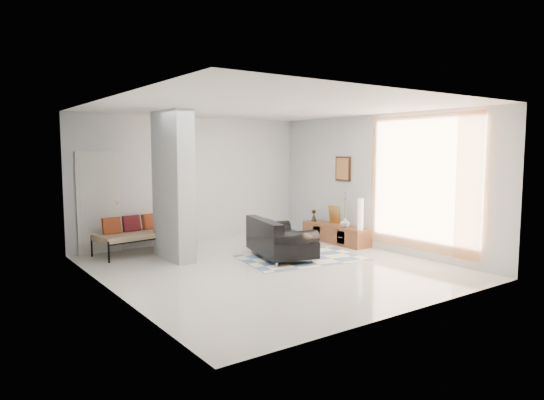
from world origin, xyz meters
TOP-DOWN VIEW (x-y plane):
  - floor at (0.00, 0.00)m, footprint 6.00×6.00m
  - ceiling at (0.00, 0.00)m, footprint 6.00×6.00m
  - wall_back at (0.00, 3.00)m, footprint 6.00×0.00m
  - wall_front at (0.00, -3.00)m, footprint 6.00×0.00m
  - wall_left at (-2.75, 0.00)m, footprint 0.00×6.00m
  - wall_right at (2.75, 0.00)m, footprint 0.00×6.00m
  - partition_column at (-1.10, 1.60)m, footprint 0.35×1.20m
  - hallway_door at (-2.10, 2.96)m, footprint 0.85×0.06m
  - curtain at (2.67, -1.15)m, footprint 0.00×2.55m
  - wall_art at (2.72, 1.00)m, footprint 0.04×0.45m
  - media_console at (2.52, 1.00)m, footprint 0.45×1.79m
  - loveseat at (0.54, 0.48)m, footprint 1.24×1.71m
  - daybed at (-1.43, 2.47)m, footprint 1.91×1.02m
  - area_rug at (0.90, 0.19)m, footprint 2.48×1.88m
  - cylinder_lamp at (2.50, 0.23)m, footprint 0.12×0.12m
  - bronze_figurine at (2.47, 1.70)m, footprint 0.15×0.15m
  - vase at (2.47, 0.66)m, footprint 0.21×0.21m

SIDE VIEW (x-z plane):
  - floor at x=0.00m, z-range 0.00..0.00m
  - area_rug at x=0.90m, z-range 0.00..0.01m
  - media_console at x=2.52m, z-range -0.20..0.60m
  - loveseat at x=0.54m, z-range -0.02..0.74m
  - daybed at x=-1.43m, z-range 0.03..0.80m
  - vase at x=2.47m, z-range 0.40..0.61m
  - bronze_figurine at x=2.47m, z-range 0.40..0.68m
  - cylinder_lamp at x=2.50m, z-range 0.40..1.05m
  - hallway_door at x=-2.10m, z-range 0.00..2.04m
  - partition_column at x=-1.10m, z-range 0.00..2.80m
  - wall_back at x=0.00m, z-range -1.60..4.40m
  - wall_front at x=0.00m, z-range -1.60..4.40m
  - wall_left at x=-2.75m, z-range -1.60..4.40m
  - wall_right at x=2.75m, z-range -1.60..4.40m
  - curtain at x=2.67m, z-range 0.17..2.72m
  - wall_art at x=2.72m, z-range 1.38..1.92m
  - ceiling at x=0.00m, z-range 2.80..2.80m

